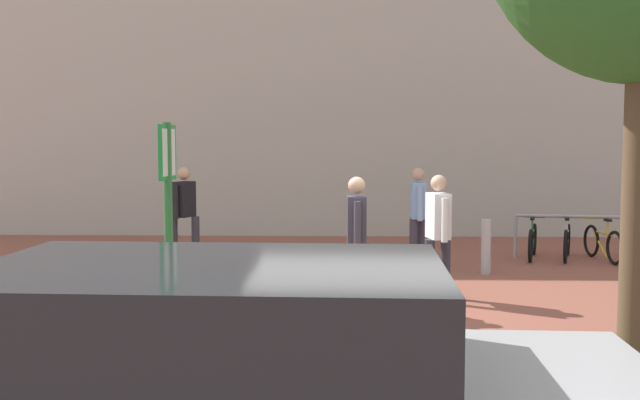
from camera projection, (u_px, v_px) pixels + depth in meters
The scene contains 11 objects.
ground_plane at pixel (355, 319), 8.97m from camera, with size 60.00×60.00×0.00m, color brown.
building_facade at pixel (349, 19), 16.98m from camera, with size 28.00×1.20×10.00m, color #B2ADA3.
planter_strip at pixel (278, 362), 6.95m from camera, with size 7.00×1.10×0.16m, color #336028.
parking_sign_post at pixel (168, 209), 6.86m from camera, with size 0.09×0.36×2.35m.
bike_at_sign at pixel (180, 328), 7.14m from camera, with size 1.68×0.42×0.86m.
bike_rack_cluster at pixel (620, 242), 13.29m from camera, with size 3.73×1.95×0.83m.
bollard_steel at pixel (486, 247), 11.98m from camera, with size 0.16×0.16×0.90m, color #ADADB2.
person_suited_navy at pixel (184, 209), 12.84m from camera, with size 0.52×0.58×1.72m.
person_casual_tan at pixel (438, 229), 9.97m from camera, with size 0.39×0.60×1.72m.
person_suited_dark at pixel (356, 234), 9.44m from camera, with size 0.38×0.61×1.72m.
person_shirt_blue at pixel (418, 211), 12.57m from camera, with size 0.29×0.61×1.72m.
Camera 1 is at (-0.18, -8.83, 2.17)m, focal length 41.06 mm.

